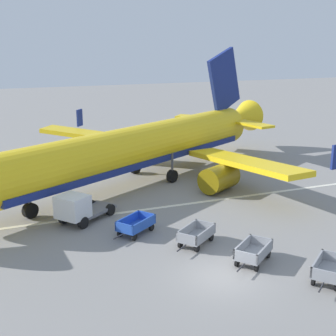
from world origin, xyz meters
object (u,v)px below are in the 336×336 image
(baggage_cart_fourth_in_row, at_px, (196,235))
(baggage_cart_far_end, at_px, (136,225))
(baggage_cart_second_in_row, at_px, (329,269))
(baggage_cart_third_in_row, at_px, (253,252))
(service_truck_beside_carts, at_px, (78,208))
(airplane, at_px, (142,147))

(baggage_cart_fourth_in_row, relative_size, baggage_cart_far_end, 0.99)
(baggage_cart_second_in_row, xyz_separation_m, baggage_cart_third_in_row, (-2.55, 3.23, 0.00))
(baggage_cart_second_in_row, bearing_deg, service_truck_beside_carts, 129.71)
(baggage_cart_second_in_row, bearing_deg, baggage_cart_third_in_row, 128.31)
(baggage_cart_far_end, xyz_separation_m, service_truck_beside_carts, (-3.07, 3.09, 0.50))
(baggage_cart_fourth_in_row, height_order, baggage_cart_far_end, same)
(baggage_cart_far_end, relative_size, service_truck_beside_carts, 0.71)
(service_truck_beside_carts, bearing_deg, baggage_cart_far_end, -45.23)
(airplane, bearing_deg, baggage_cart_far_end, -110.61)
(baggage_cart_fourth_in_row, bearing_deg, service_truck_beside_carts, 134.79)
(airplane, xyz_separation_m, service_truck_beside_carts, (-7.18, -7.86, -1.95))
(baggage_cart_third_in_row, distance_m, baggage_cart_far_end, 7.90)
(baggage_cart_third_in_row, height_order, service_truck_beside_carts, service_truck_beside_carts)
(baggage_cart_second_in_row, xyz_separation_m, baggage_cart_fourth_in_row, (-4.49, 6.57, 0.00))
(airplane, height_order, baggage_cart_third_in_row, airplane)
(baggage_cart_fourth_in_row, height_order, service_truck_beside_carts, service_truck_beside_carts)
(baggage_cart_far_end, bearing_deg, airplane, 69.39)
(baggage_cart_fourth_in_row, distance_m, baggage_cart_far_end, 4.10)
(baggage_cart_fourth_in_row, bearing_deg, airplane, 84.94)
(baggage_cart_third_in_row, distance_m, service_truck_beside_carts, 12.25)
(baggage_cart_fourth_in_row, xyz_separation_m, service_truck_beside_carts, (-5.96, 6.00, 0.50))
(service_truck_beside_carts, bearing_deg, baggage_cart_second_in_row, -50.29)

